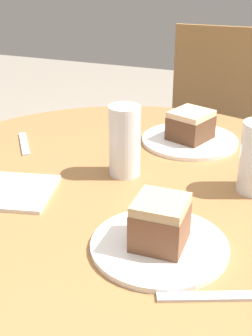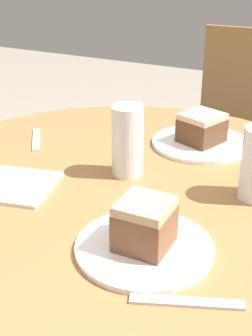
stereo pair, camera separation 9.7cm
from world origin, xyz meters
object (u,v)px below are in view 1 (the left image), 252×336
object	(u,v)px
plate_near	(159,246)
glass_lemonade	(125,145)
chair	(210,147)
cake_slice_near	(160,222)
plate_far	(190,140)
cake_slice_far	(191,125)

from	to	relation	value
plate_near	glass_lemonade	bearing A→B (deg)	122.73
chair	cake_slice_near	xyz separation A→B (m)	(0.13, -1.14, 0.34)
plate_near	cake_slice_near	size ratio (longest dim) A/B	2.64
chair	plate_far	world-z (taller)	chair
cake_slice_near	cake_slice_far	xyz separation A→B (m)	(-0.06, 0.47, -0.00)
plate_near	plate_far	xyz separation A→B (m)	(-0.06, 0.47, 0.00)
chair	plate_near	distance (m)	1.19
plate_far	cake_slice_far	distance (m)	0.04
chair	glass_lemonade	bearing A→B (deg)	-94.62
chair	glass_lemonade	size ratio (longest dim) A/B	6.02
plate_far	glass_lemonade	size ratio (longest dim) A/B	1.57
plate_near	cake_slice_far	bearing A→B (deg)	97.85
plate_far	cake_slice_far	world-z (taller)	cake_slice_far
plate_far	glass_lemonade	bearing A→B (deg)	-111.58
plate_near	plate_far	distance (m)	0.47
cake_slice_far	plate_far	bearing A→B (deg)	-90.00
cake_slice_far	glass_lemonade	world-z (taller)	glass_lemonade
plate_near	cake_slice_far	size ratio (longest dim) A/B	1.90
glass_lemonade	plate_far	bearing A→B (deg)	68.42
plate_near	cake_slice_far	xyz separation A→B (m)	(-0.06, 0.47, 0.04)
plate_far	glass_lemonade	world-z (taller)	glass_lemonade
plate_near	glass_lemonade	xyz separation A→B (m)	(-0.16, 0.24, 0.06)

